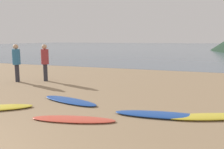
% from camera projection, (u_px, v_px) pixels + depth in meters
% --- Properties ---
extents(ground_plane, '(120.00, 120.00, 0.20)m').
position_uv_depth(ground_plane, '(114.00, 78.00, 12.84)').
color(ground_plane, '#997C5B').
rests_on(ground_plane, ground).
extents(ocean_water, '(140.00, 100.00, 0.01)m').
position_uv_depth(ocean_water, '(181.00, 47.00, 62.49)').
color(ocean_water, slate).
rests_on(ocean_water, ground).
extents(surfboard_2, '(2.27, 1.12, 0.08)m').
position_uv_depth(surfboard_2, '(70.00, 101.00, 7.66)').
color(surfboard_2, '#1E479E').
rests_on(surfboard_2, ground).
extents(surfboard_3, '(2.20, 0.98, 0.07)m').
position_uv_depth(surfboard_3, '(73.00, 119.00, 5.91)').
color(surfboard_3, '#D84C38').
rests_on(surfboard_3, ground).
extents(surfboard_4, '(2.59, 0.91, 0.09)m').
position_uv_depth(surfboard_4, '(163.00, 115.00, 6.21)').
color(surfboard_4, '#1E479E').
rests_on(surfboard_4, ground).
extents(surfboard_5, '(2.43, 1.47, 0.09)m').
position_uv_depth(surfboard_5, '(211.00, 117.00, 6.08)').
color(surfboard_5, yellow).
rests_on(surfboard_5, ground).
extents(person_0, '(0.36, 0.36, 1.78)m').
position_uv_depth(person_0, '(16.00, 60.00, 11.11)').
color(person_0, '#2D2D38').
rests_on(person_0, ground).
extents(person_1, '(0.36, 0.36, 1.77)m').
position_uv_depth(person_1, '(45.00, 60.00, 11.31)').
color(person_1, '#2D2D38').
rests_on(person_1, ground).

